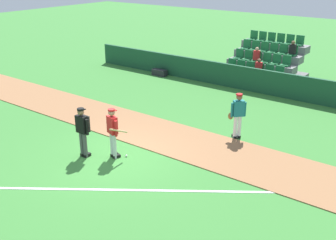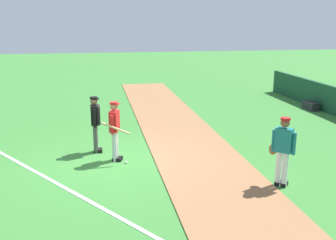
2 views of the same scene
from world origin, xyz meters
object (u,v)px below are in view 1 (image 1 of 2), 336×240
runner_teal_jersey (238,114)px  baseball (126,156)px  equipment_bag (159,73)px  batter_red_jersey (113,131)px  umpire_home_plate (83,129)px

runner_teal_jersey → baseball: bearing=-121.9°
runner_teal_jersey → equipment_bag: (-7.79, 5.28, -0.78)m
batter_red_jersey → umpire_home_plate: (-0.87, -0.54, 0.03)m
baseball → equipment_bag: bearing=121.7°
batter_red_jersey → equipment_bag: (-5.20, 9.22, -0.79)m
baseball → equipment_bag: (-5.51, 8.94, 0.14)m
umpire_home_plate → runner_teal_jersey: (3.46, 4.48, -0.04)m
equipment_bag → runner_teal_jersey: bearing=-34.1°
umpire_home_plate → runner_teal_jersey: 5.66m
batter_red_jersey → umpire_home_plate: size_ratio=1.00×
batter_red_jersey → baseball: batter_red_jersey is taller
baseball → runner_teal_jersey: bearing=58.1°
umpire_home_plate → equipment_bag: bearing=113.9°
umpire_home_plate → equipment_bag: size_ratio=1.96×
runner_teal_jersey → baseball: runner_teal_jersey is taller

